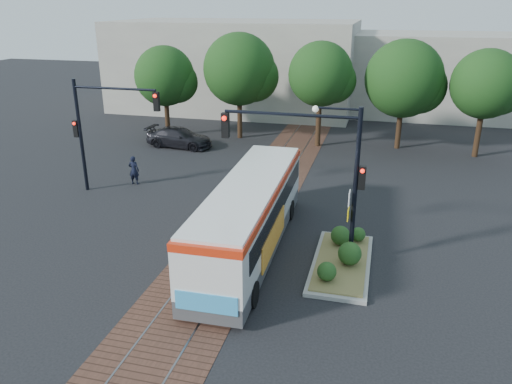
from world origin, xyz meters
TOP-DOWN VIEW (x-y plane):
  - ground at (0.00, 0.00)m, footprint 120.00×120.00m
  - trackbed at (0.00, 4.00)m, footprint 3.60×40.00m
  - tree_row at (1.21, 16.42)m, footprint 26.40×5.60m
  - warehouses at (-0.53, 28.75)m, footprint 40.00×13.00m
  - city_bus at (0.99, -0.57)m, footprint 2.61×11.15m
  - traffic_island at (4.82, -0.90)m, footprint 2.20×5.20m
  - signal_pole_main at (3.86, -0.81)m, footprint 5.49×0.46m
  - signal_pole_left at (-8.37, 4.00)m, footprint 4.99×0.34m
  - officer at (-7.39, 5.47)m, footprint 0.62×0.42m
  - parked_car at (-7.93, 13.28)m, footprint 4.87×2.32m

SIDE VIEW (x-z plane):
  - ground at x=0.00m, z-range 0.00..0.00m
  - trackbed at x=0.00m, z-range 0.00..0.02m
  - traffic_island at x=4.82m, z-range -0.24..0.89m
  - parked_car at x=-7.93m, z-range 0.00..1.37m
  - officer at x=-7.39m, z-range 0.00..1.64m
  - city_bus at x=0.99m, z-range 0.17..3.14m
  - warehouses at x=-0.53m, z-range -0.19..7.81m
  - signal_pole_left at x=-8.37m, z-range 0.86..6.86m
  - signal_pole_main at x=3.86m, z-range 1.16..7.16m
  - tree_row at x=1.21m, z-range 1.01..8.69m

